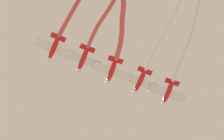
# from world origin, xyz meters

# --- Properties ---
(airplane_lead) EXTENTS (5.65, 7.44, 1.83)m
(airplane_lead) POSITION_xyz_m (-1.14, 14.37, 81.67)
(airplane_lead) COLOR red
(smoke_trail_lead) EXTENTS (26.75, 3.89, 3.03)m
(smoke_trail_lead) POSITION_xyz_m (14.48, 16.95, 82.59)
(smoke_trail_lead) COLOR white
(airplane_left_wing) EXTENTS (5.68, 7.43, 1.83)m
(airplane_left_wing) POSITION_xyz_m (0.37, 8.88, 81.97)
(airplane_left_wing) COLOR red
(smoke_trail_left_wing) EXTENTS (21.49, 7.05, 1.35)m
(smoke_trail_left_wing) POSITION_xyz_m (13.29, 12.88, 81.80)
(smoke_trail_left_wing) COLOR white
(airplane_right_wing) EXTENTS (5.64, 7.44, 1.83)m
(airplane_right_wing) POSITION_xyz_m (1.87, 3.41, 81.67)
(airplane_right_wing) COLOR red
(smoke_trail_right_wing) EXTENTS (14.67, 2.14, 2.90)m
(smoke_trail_right_wing) POSITION_xyz_m (11.37, 3.97, 82.47)
(smoke_trail_right_wing) COLOR #DB4C4C
(airplane_slot) EXTENTS (5.67, 7.44, 1.83)m
(airplane_slot) POSITION_xyz_m (3.37, -2.08, 81.97)
(airplane_slot) COLOR red
(airplane_trail) EXTENTS (5.68, 7.43, 1.83)m
(airplane_trail) POSITION_xyz_m (4.87, -7.57, 81.67)
(airplane_trail) COLOR red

